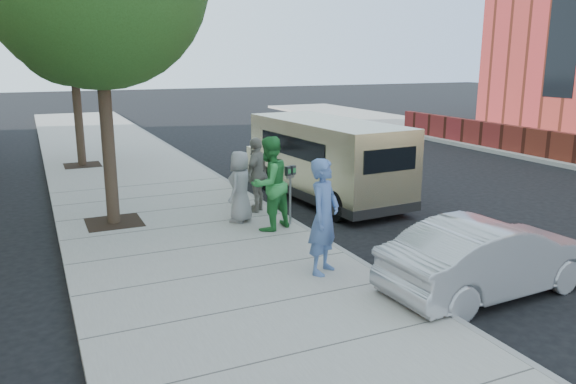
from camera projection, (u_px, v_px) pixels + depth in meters
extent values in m
plane|color=black|center=(248.00, 246.00, 11.46)|extent=(120.00, 120.00, 0.00)
cube|color=gray|center=(200.00, 250.00, 11.04)|extent=(5.00, 60.00, 0.15)
cube|color=gray|center=(311.00, 234.00, 12.03)|extent=(0.12, 60.00, 0.16)
cube|color=black|center=(114.00, 222.00, 12.61)|extent=(1.20, 1.20, 0.01)
cylinder|color=#38281E|center=(108.00, 135.00, 12.15)|extent=(0.28, 0.28, 3.96)
cube|color=black|center=(83.00, 165.00, 19.33)|extent=(1.20, 1.20, 0.01)
cylinder|color=#38281E|center=(78.00, 114.00, 18.92)|extent=(0.28, 0.28, 3.52)
sphere|color=#264C19|center=(71.00, 27.00, 18.26)|extent=(3.80, 3.80, 3.80)
sphere|color=#264C19|center=(90.00, 11.00, 18.04)|extent=(2.85, 2.85, 2.85)
sphere|color=#264C19|center=(52.00, 18.00, 18.43)|extent=(2.66, 2.66, 2.66)
cylinder|color=gray|center=(290.00, 201.00, 12.37)|extent=(0.05, 0.05, 1.05)
cube|color=gray|center=(290.00, 176.00, 12.24)|extent=(0.21, 0.13, 0.07)
cube|color=#2D2D30|center=(288.00, 171.00, 12.15)|extent=(0.14, 0.13, 0.21)
cube|color=#2D2D30|center=(293.00, 170.00, 12.26)|extent=(0.14, 0.13, 0.21)
cube|color=beige|center=(327.00, 157.00, 14.95)|extent=(2.32, 5.40, 1.95)
cube|color=beige|center=(277.00, 158.00, 17.52)|extent=(1.83, 0.66, 0.83)
cube|color=black|center=(390.00, 160.00, 12.61)|extent=(1.46, 0.12, 0.54)
cylinder|color=black|center=(269.00, 178.00, 16.22)|extent=(0.31, 0.76, 0.74)
cylinder|color=black|center=(319.00, 172.00, 17.02)|extent=(0.31, 0.76, 0.74)
cylinder|color=black|center=(338.00, 206.00, 13.16)|extent=(0.31, 0.76, 0.74)
cylinder|color=black|center=(395.00, 197.00, 13.96)|extent=(0.31, 0.76, 0.74)
imported|color=#ABACB2|center=(490.00, 257.00, 9.05)|extent=(3.87, 1.53, 1.25)
imported|color=#4C69A2|center=(324.00, 217.00, 9.47)|extent=(0.87, 0.82, 1.99)
imported|color=#2D8B3D|center=(269.00, 184.00, 11.89)|extent=(1.20, 1.09, 2.01)
imported|color=gray|center=(240.00, 186.00, 12.54)|extent=(0.91, 0.92, 1.60)
imported|color=gray|center=(257.00, 175.00, 13.36)|extent=(1.04, 1.06, 1.79)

